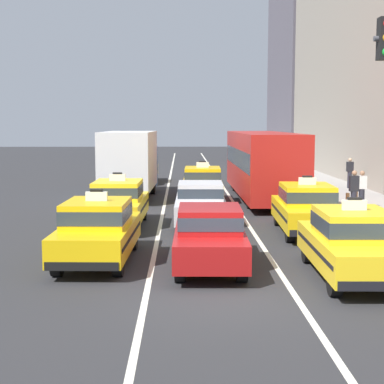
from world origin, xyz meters
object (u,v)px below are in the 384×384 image
box_truck_left_third (131,162)px  pedestrian_by_storefront (350,173)px  taxi_right_nearest (352,242)px  pedestrian_trailing (354,191)px  sedan_center_second (200,203)px  taxi_left_second (118,203)px  taxi_left_fourth (141,168)px  taxi_left_nearest (98,230)px  pedestrian_near_crosswalk (361,189)px  taxi_center_third (203,184)px  bus_right_third (262,162)px  sedan_center_nearest (210,235)px  taxi_right_second (306,208)px

box_truck_left_third → pedestrian_by_storefront: (11.64, 2.81, -0.80)m
taxi_right_nearest → pedestrian_trailing: taxi_right_nearest is taller
sedan_center_second → taxi_left_second: bearing=-177.2°
taxi_left_fourth → sedan_center_second: size_ratio=1.06×
taxi_left_nearest → pedestrian_by_storefront: taxi_left_nearest is taller
box_truck_left_third → pedestrian_near_crosswalk: box_truck_left_third is taller
box_truck_left_third → pedestrian_trailing: box_truck_left_third is taller
taxi_center_third → pedestrian_trailing: size_ratio=2.76×
bus_right_third → pedestrian_by_storefront: size_ratio=6.82×
taxi_left_fourth → bus_right_third: bearing=-51.2°
taxi_left_nearest → taxi_right_nearest: size_ratio=1.00×
sedan_center_nearest → pedestrian_trailing: (6.10, 8.34, 0.14)m
taxi_left_second → taxi_left_fourth: size_ratio=1.00×
box_truck_left_third → taxi_left_fourth: bearing=90.2°
sedan_center_nearest → sedan_center_second: 6.16m
taxi_left_nearest → pedestrian_by_storefront: (11.38, 16.51, 0.10)m
taxi_left_second → box_truck_left_third: size_ratio=0.65×
taxi_left_fourth → sedan_center_nearest: size_ratio=1.06×
sedan_center_nearest → pedestrian_near_crosswalk: (6.78, 9.54, 0.08)m
sedan_center_nearest → taxi_right_second: size_ratio=0.94×
taxi_center_third → bus_right_third: (2.96, 1.57, 0.94)m
box_truck_left_third → taxi_center_third: bearing=-30.9°
sedan_center_second → pedestrian_trailing: pedestrian_trailing is taller
taxi_right_nearest → taxi_right_second: 5.75m
taxi_left_second → sedan_center_second: taxi_left_second is taller
taxi_left_second → taxi_center_third: (3.21, 6.28, 0.00)m
taxi_left_fourth → pedestrian_by_storefront: (11.66, -4.70, 0.10)m
sedan_center_second → pedestrian_near_crosswalk: pedestrian_near_crosswalk is taller
taxi_left_fourth → box_truck_left_third: bearing=-89.8°
box_truck_left_third → pedestrian_by_storefront: bearing=13.6°
taxi_left_fourth → pedestrian_trailing: size_ratio=2.76×
pedestrian_trailing → box_truck_left_third: bearing=147.0°
box_truck_left_third → taxi_center_third: size_ratio=1.53×
taxi_right_nearest → pedestrian_trailing: 9.85m
taxi_left_nearest → sedan_center_nearest: size_ratio=1.06×
taxi_center_third → pedestrian_trailing: (5.84, -3.96, 0.11)m
taxi_left_fourth → pedestrian_near_crosswalk: (9.99, -12.33, 0.05)m
box_truck_left_third → taxi_left_nearest: bearing=-88.9°
taxi_left_nearest → taxi_right_nearest: 6.51m
box_truck_left_third → sedan_center_second: 8.84m
sedan_center_nearest → pedestrian_by_storefront: bearing=63.8°
bus_right_third → pedestrian_by_storefront: (5.23, 3.31, -0.84)m
box_truck_left_third → sedan_center_second: size_ratio=1.62×
pedestrian_by_storefront → taxi_right_nearest: bearing=-105.6°
taxi_right_second → taxi_left_nearest: bearing=-148.0°
taxi_right_second → pedestrian_by_storefront: taxi_right_second is taller
bus_right_third → sedan_center_nearest: bearing=-103.1°
box_truck_left_third → taxi_center_third: (3.45, -2.07, -0.90)m
box_truck_left_third → bus_right_third: size_ratio=0.63×
taxi_center_third → bus_right_third: size_ratio=0.41×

